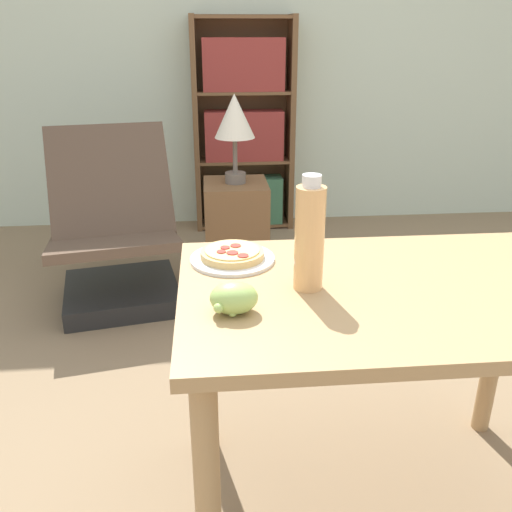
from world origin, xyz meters
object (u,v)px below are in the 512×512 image
Objects in this scene: pizza_on_plate at (232,256)px; drink_bottle at (310,237)px; side_table at (236,235)px; grape_bunch at (234,298)px; table_lamp at (235,120)px; bookshelf at (244,132)px; lounge_chair_near at (117,249)px.

drink_bottle reaches higher than pizza_on_plate.
pizza_on_plate is at bearing -93.44° from side_table.
side_table is (-0.10, 1.59, -0.58)m from drink_bottle.
table_lamp is (0.10, 1.71, 0.15)m from grape_bunch.
drink_bottle is (0.19, 0.12, 0.10)m from grape_bunch.
pizza_on_plate is 2.15× the size of grape_bunch.
bookshelf is 2.44× the size of side_table.
table_lamp is (0.64, 0.13, 0.63)m from lounge_chair_near.
grape_bunch is 0.13× the size of lounge_chair_near.
side_table is (-0.11, -1.00, -0.39)m from bookshelf.
pizza_on_plate is at bearing -77.19° from lounge_chair_near.
grape_bunch is 2.72m from bookshelf.
side_table is at bearing 0.82° from lounge_chair_near.
pizza_on_plate is 0.27× the size of lounge_chair_near.
side_table is at bearing -96.50° from bookshelf.
pizza_on_plate is at bearing 87.89° from grape_bunch.
bookshelf reaches higher than grape_bunch.
grape_bunch is 0.19× the size of side_table.
bookshelf is at bearing 89.64° from drink_bottle.
side_table is 1.29× the size of table_lamp.
grape_bunch is at bearing -93.20° from table_lamp.
table_lamp reaches higher than grape_bunch.
grape_bunch is 1.72m from table_lamp.
drink_bottle is 1.70m from side_table.
grape_bunch is at bearing -92.11° from pizza_on_plate.
drink_bottle is 0.50× the size of side_table.
grape_bunch is 0.08× the size of bookshelf.
pizza_on_plate is 0.41× the size of side_table.
side_table is at bearing 86.80° from grape_bunch.
lounge_chair_near is at bearing -168.52° from side_table.
drink_bottle is at bearing -86.47° from table_lamp.
bookshelf is at bearing 83.50° from side_table.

